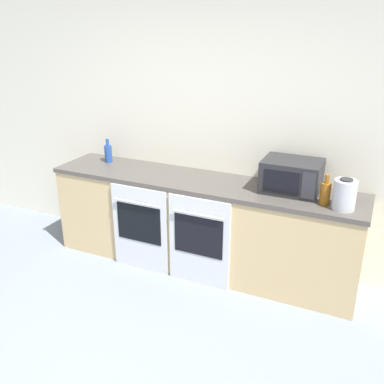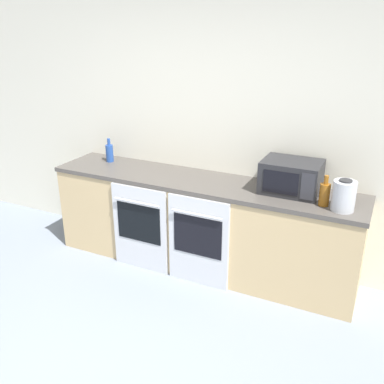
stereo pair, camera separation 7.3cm
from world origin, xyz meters
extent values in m
cube|color=silver|center=(0.00, 2.27, 1.30)|extent=(10.00, 0.06, 2.60)
cube|color=tan|center=(0.00, 1.95, 0.43)|extent=(2.95, 0.59, 0.86)
cube|color=#4C4742|center=(0.00, 1.95, 0.88)|extent=(2.97, 0.61, 0.04)
cube|color=silver|center=(-0.50, 1.64, 0.43)|extent=(0.58, 0.03, 0.85)
cube|color=black|center=(-0.50, 1.62, 0.49)|extent=(0.46, 0.01, 0.37)
cylinder|color=silver|center=(-0.50, 1.60, 0.72)|extent=(0.48, 0.02, 0.02)
cube|color=silver|center=(0.12, 1.64, 0.43)|extent=(0.58, 0.03, 0.85)
cube|color=black|center=(0.12, 1.62, 0.49)|extent=(0.46, 0.01, 0.37)
cylinder|color=silver|center=(0.12, 1.60, 0.72)|extent=(0.48, 0.02, 0.02)
cube|color=#232326|center=(0.81, 2.02, 1.03)|extent=(0.49, 0.37, 0.28)
cube|color=black|center=(0.77, 1.83, 1.03)|extent=(0.29, 0.01, 0.19)
cube|color=#2D2D33|center=(0.99, 1.83, 1.03)|extent=(0.11, 0.01, 0.22)
cylinder|color=#234793|center=(-1.10, 2.05, 0.98)|extent=(0.08, 0.08, 0.18)
cylinder|color=#234793|center=(-1.10, 2.05, 1.11)|extent=(0.03, 0.03, 0.07)
cylinder|color=#8C5114|center=(1.12, 1.84, 0.99)|extent=(0.08, 0.08, 0.18)
cylinder|color=#8C5114|center=(1.12, 1.84, 1.11)|extent=(0.03, 0.03, 0.07)
cylinder|color=#B7BABF|center=(1.27, 1.81, 1.01)|extent=(0.18, 0.18, 0.24)
cylinder|color=#262628|center=(1.27, 1.81, 1.14)|extent=(0.10, 0.10, 0.01)
camera|label=1|loc=(1.47, -1.46, 2.26)|focal=40.00mm
camera|label=2|loc=(1.54, -1.43, 2.26)|focal=40.00mm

